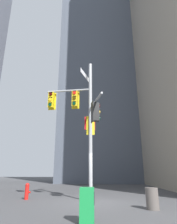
# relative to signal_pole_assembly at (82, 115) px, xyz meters

# --- Properties ---
(ground) EXTENTS (120.00, 120.00, 0.00)m
(ground) POSITION_rel_signal_pole_assembly_xyz_m (0.48, 0.11, -4.73)
(ground) COLOR #474749
(building_mid_block) EXTENTS (14.61, 14.61, 46.96)m
(building_mid_block) POSITION_rel_signal_pole_assembly_xyz_m (1.96, 23.65, 18.75)
(building_mid_block) COLOR #4C5460
(building_mid_block) RESTS_ON ground
(signal_pole_assembly) EXTENTS (3.49, 3.32, 8.22)m
(signal_pole_assembly) POSITION_rel_signal_pole_assembly_xyz_m (0.00, 0.00, 0.00)
(signal_pole_assembly) COLOR #9EA0A3
(signal_pole_assembly) RESTS_ON ground
(fire_hydrant) EXTENTS (0.33, 0.23, 0.89)m
(fire_hydrant) POSITION_rel_signal_pole_assembly_xyz_m (-3.22, 0.76, -4.26)
(fire_hydrant) COLOR red
(fire_hydrant) RESTS_ON ground
(newspaper_box) EXTENTS (0.45, 0.36, 1.03)m
(newspaper_box) POSITION_rel_signal_pole_assembly_xyz_m (0.58, -4.50, -4.21)
(newspaper_box) COLOR #198C3F
(newspaper_box) RESTS_ON ground
(trash_bin) EXTENTS (0.52, 0.52, 0.86)m
(trash_bin) POSITION_rel_signal_pole_assembly_xyz_m (3.15, -2.04, -4.30)
(trash_bin) COLOR #59514C
(trash_bin) RESTS_ON ground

